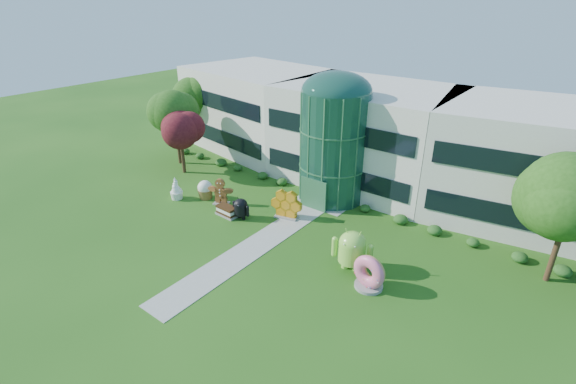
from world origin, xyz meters
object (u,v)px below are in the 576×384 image
Objects in this scene: android_green at (352,248)px; gingerbread at (221,191)px; donut at (370,272)px; android_black at (241,207)px.

android_green is 14.27m from gingerbread.
android_green is at bearing -25.99° from gingerbread.
android_green is at bearing 160.50° from donut.
android_green reaches higher than gingerbread.
android_green is 1.42× the size of donut.
donut is (12.82, -1.66, 0.14)m from android_black.
donut is at bearing -28.92° from gingerbread.
android_green is at bearing -3.34° from android_black.
android_black is at bearing -34.94° from gingerbread.
android_black is at bearing 162.35° from android_green.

